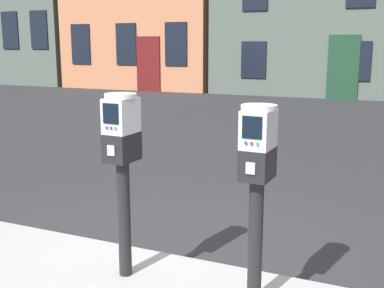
# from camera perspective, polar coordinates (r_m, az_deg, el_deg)

# --- Properties ---
(ground_plane) EXTENTS (160.00, 160.00, 0.00)m
(ground_plane) POSITION_cam_1_polar(r_m,az_deg,el_deg) (3.81, -4.45, -15.80)
(ground_plane) COLOR #28282B
(parking_meter_near_kerb) EXTENTS (0.22, 0.26, 1.30)m
(parking_meter_near_kerb) POSITION_cam_1_polar(r_m,az_deg,el_deg) (3.31, -8.27, -1.01)
(parking_meter_near_kerb) COLOR black
(parking_meter_near_kerb) RESTS_ON sidewalk_slab
(parking_meter_twin_adjacent) EXTENTS (0.22, 0.26, 1.27)m
(parking_meter_twin_adjacent) POSITION_cam_1_polar(r_m,az_deg,el_deg) (2.93, 7.74, -3.03)
(parking_meter_twin_adjacent) COLOR black
(parking_meter_twin_adjacent) RESTS_ON sidewalk_slab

